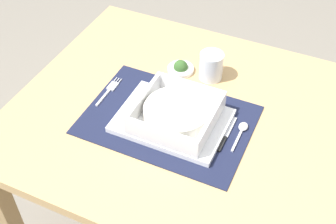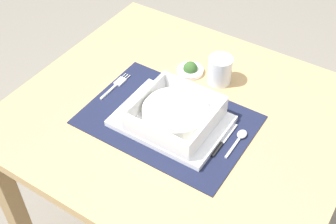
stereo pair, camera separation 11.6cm
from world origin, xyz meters
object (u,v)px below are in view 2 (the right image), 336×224
at_px(fork, 117,84).
at_px(spoon, 240,137).
at_px(butter_knife, 222,142).
at_px(drinking_glass, 220,71).
at_px(porridge_bowl, 175,115).
at_px(condiment_saucer, 190,70).
at_px(dining_table, 181,140).
at_px(bread_knife, 215,137).

relative_size(fork, spoon, 1.21).
distance_m(butter_knife, drinking_glass, 0.24).
bearing_deg(porridge_bowl, spoon, 17.22).
bearing_deg(condiment_saucer, drinking_glass, 6.90).
height_order(dining_table, spoon, spoon).
xyz_separation_m(spoon, bread_knife, (-0.05, -0.03, -0.00)).
bearing_deg(fork, porridge_bowl, -15.55).
relative_size(porridge_bowl, fork, 1.54).
xyz_separation_m(dining_table, condiment_saucer, (-0.07, 0.16, 0.12)).
relative_size(porridge_bowl, condiment_saucer, 2.54).
height_order(butter_knife, condiment_saucer, condiment_saucer).
distance_m(butter_knife, condiment_saucer, 0.29).
distance_m(bread_knife, condiment_saucer, 0.27).
bearing_deg(spoon, butter_knife, -129.86).
bearing_deg(butter_knife, fork, 172.11).
bearing_deg(fork, drinking_glass, 32.76).
xyz_separation_m(spoon, condiment_saucer, (-0.24, 0.16, 0.00)).
bearing_deg(fork, dining_table, -2.15).
bearing_deg(spoon, drinking_glass, 131.87).
distance_m(spoon, bread_knife, 0.06).
bearing_deg(dining_table, bread_knife, -16.52).
distance_m(fork, spoon, 0.39).
distance_m(dining_table, spoon, 0.21).
xyz_separation_m(dining_table, bread_knife, (0.12, -0.04, 0.12)).
bearing_deg(bread_knife, drinking_glass, 116.61).
bearing_deg(porridge_bowl, drinking_glass, 87.26).
xyz_separation_m(porridge_bowl, bread_knife, (0.11, 0.02, -0.04)).
bearing_deg(butter_knife, drinking_glass, 117.28).
xyz_separation_m(spoon, butter_knife, (-0.03, -0.04, -0.00)).
xyz_separation_m(porridge_bowl, condiment_saucer, (-0.08, 0.21, -0.03)).
xyz_separation_m(bread_knife, drinking_glass, (-0.10, 0.21, 0.03)).
height_order(drinking_glass, condiment_saucer, drinking_glass).
height_order(spoon, condiment_saucer, condiment_saucer).
height_order(porridge_bowl, butter_knife, porridge_bowl).
bearing_deg(drinking_glass, porridge_bowl, -92.74).
xyz_separation_m(porridge_bowl, spoon, (0.16, 0.05, -0.03)).
bearing_deg(fork, condiment_saucer, 44.61).
bearing_deg(dining_table, butter_knife, -15.65).
bearing_deg(porridge_bowl, butter_knife, 5.59).
height_order(dining_table, bread_knife, bread_knife).
xyz_separation_m(dining_table, spoon, (0.18, -0.00, 0.12)).
distance_m(fork, drinking_glass, 0.30).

